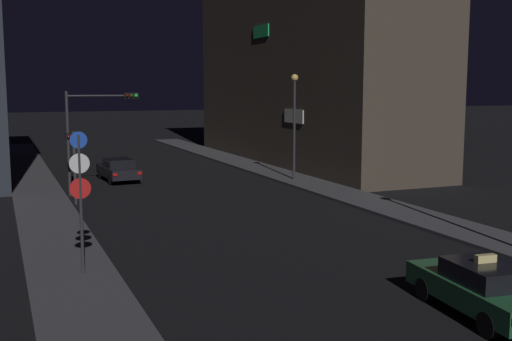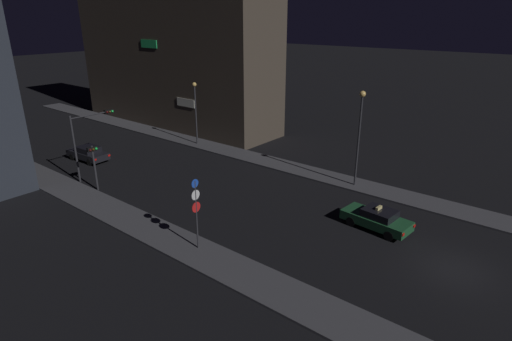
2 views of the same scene
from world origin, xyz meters
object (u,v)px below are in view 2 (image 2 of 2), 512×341
Objects in this scene: taxi at (377,219)px; street_lamp_far_block at (195,105)px; far_car at (88,153)px; traffic_light_left_kerb at (94,159)px; street_lamp_near_block at (360,125)px; traffic_light_overhead at (89,132)px; sign_pole_left at (196,208)px.

taxi is 0.71× the size of street_lamp_far_block.
traffic_light_left_kerb is (-3.41, -7.11, 1.90)m from far_car.
far_car is at bearing 113.95° from street_lamp_near_block.
traffic_light_overhead reaches higher than far_car.
taxi is 0.60× the size of street_lamp_near_block.
traffic_light_overhead is at bearing -179.47° from street_lamp_far_block.
street_lamp_far_block reaches higher than traffic_light_left_kerb.
traffic_light_left_kerb is at bearing -117.95° from traffic_light_overhead.
street_lamp_near_block reaches higher than sign_pole_left.
far_car is 20.57m from sign_pole_left.
street_lamp_near_block is (12.10, -18.29, 1.12)m from traffic_light_overhead.
taxi is 0.82× the size of traffic_light_overhead.
street_lamp_far_block reaches higher than taxi.
street_lamp_far_block is (5.73, 22.75, 3.61)m from taxi.
far_car is 25.27m from street_lamp_near_block.
street_lamp_far_block is (13.53, 2.78, 1.72)m from traffic_light_left_kerb.
street_lamp_near_block is 1.17× the size of street_lamp_far_block.
sign_pole_left reaches higher than taxi.
sign_pole_left is at bearing -103.24° from far_car.
far_car is (-4.39, 27.08, -0.00)m from taxi.
traffic_light_left_kerb is at bearing 130.85° from street_lamp_near_block.
far_car is 5.89m from traffic_light_overhead.
taxi is 23.74m from street_lamp_far_block.
street_lamp_far_block is (12.12, 0.11, 0.31)m from traffic_light_overhead.
taxi is 23.75m from traffic_light_overhead.
street_lamp_near_block reaches higher than traffic_light_overhead.
sign_pole_left is at bearing 169.23° from street_lamp_near_block.
taxi is 21.53m from traffic_light_left_kerb.
traffic_light_left_kerb is 0.48× the size of street_lamp_near_block.
street_lamp_near_block reaches higher than taxi.
traffic_light_left_kerb is 20.81m from street_lamp_near_block.
traffic_light_overhead is (-2.00, -4.44, 3.30)m from far_car.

